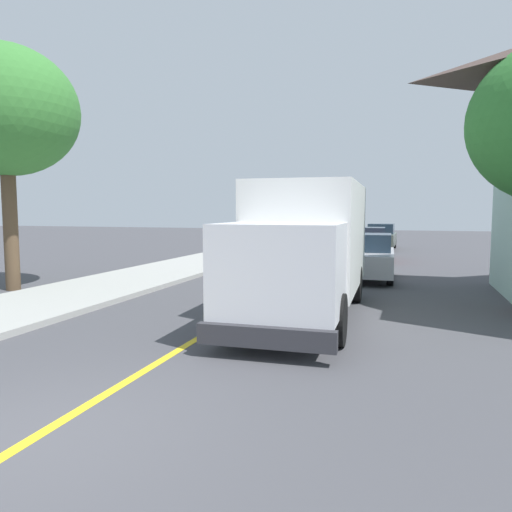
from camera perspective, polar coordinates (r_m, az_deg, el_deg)
ground_plane at (r=6.23m, az=-25.15°, el=-19.13°), size 120.00×120.00×0.00m
centre_line_yellow at (r=14.87m, az=1.98°, el=-4.39°), size 0.16×56.00×0.01m
box_truck at (r=11.67m, az=5.96°, el=1.60°), size 2.60×7.25×3.20m
parked_car_near at (r=18.34m, az=13.18°, el=-0.18°), size 1.94×4.46×1.67m
parked_car_mid at (r=25.34m, az=13.19°, el=1.33°), size 2.02×4.48×1.67m
parked_car_far at (r=32.44m, az=14.57°, el=2.16°), size 1.91×4.44×1.67m
street_tree_near at (r=17.36m, az=-27.57°, el=14.91°), size 4.44×4.44×7.61m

